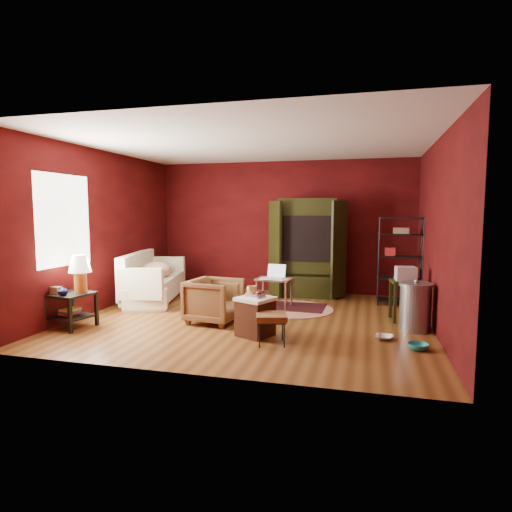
# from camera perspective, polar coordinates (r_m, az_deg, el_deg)

# --- Properties ---
(room) EXTENTS (5.54, 5.04, 2.84)m
(room) POSITION_cam_1_polar(r_m,az_deg,el_deg) (6.83, -0.78, 3.19)
(room) COLOR brown
(room) RESTS_ON ground
(sofa) EXTENTS (1.23, 2.03, 0.76)m
(sofa) POSITION_cam_1_polar(r_m,az_deg,el_deg) (8.53, -13.79, -3.33)
(sofa) COLOR white
(sofa) RESTS_ON ground
(armchair) EXTENTS (0.78, 0.82, 0.76)m
(armchair) POSITION_cam_1_polar(r_m,az_deg,el_deg) (6.73, -5.59, -5.67)
(armchair) COLOR black
(armchair) RESTS_ON ground
(pet_bowl_steel) EXTENTS (0.25, 0.11, 0.25)m
(pet_bowl_steel) POSITION_cam_1_polar(r_m,az_deg,el_deg) (6.13, 16.75, -9.53)
(pet_bowl_steel) COLOR #BABCC2
(pet_bowl_steel) RESTS_ON ground
(pet_bowl_turquoise) EXTENTS (0.27, 0.18, 0.26)m
(pet_bowl_turquoise) POSITION_cam_1_polar(r_m,az_deg,el_deg) (5.84, 20.84, -10.41)
(pet_bowl_turquoise) COLOR teal
(pet_bowl_turquoise) RESTS_ON ground
(vase) EXTENTS (0.18, 0.19, 0.15)m
(vase) POSITION_cam_1_polar(r_m,az_deg,el_deg) (6.79, -24.35, -4.23)
(vase) COLOR #0D0F45
(vase) RESTS_ON side_table
(mug) EXTENTS (0.17, 0.15, 0.13)m
(mug) POSITION_cam_1_polar(r_m,az_deg,el_deg) (5.89, -0.59, -4.40)
(mug) COLOR #DED56C
(mug) RESTS_ON hamper
(side_table) EXTENTS (0.64, 0.64, 1.09)m
(side_table) POSITION_cam_1_polar(r_m,az_deg,el_deg) (6.93, -22.91, -3.48)
(side_table) COLOR black
(side_table) RESTS_ON ground
(sofa_cushions) EXTENTS (1.25, 2.17, 0.86)m
(sofa_cushions) POSITION_cam_1_polar(r_m,az_deg,el_deg) (8.53, -13.79, -3.06)
(sofa_cushions) COLOR white
(sofa_cushions) RESTS_ON sofa
(hamper) EXTENTS (0.59, 0.59, 0.63)m
(hamper) POSITION_cam_1_polar(r_m,az_deg,el_deg) (6.02, -0.10, -7.97)
(hamper) COLOR #461F10
(hamper) RESTS_ON ground
(footstool) EXTENTS (0.48, 0.48, 0.40)m
(footstool) POSITION_cam_1_polar(r_m,az_deg,el_deg) (5.64, 2.06, -8.24)
(footstool) COLOR black
(footstool) RESTS_ON ground
(rug_round) EXTENTS (1.74, 1.74, 0.01)m
(rug_round) POSITION_cam_1_polar(r_m,az_deg,el_deg) (7.69, 4.96, -7.05)
(rug_round) COLOR beige
(rug_round) RESTS_ON ground
(rug_oriental) EXTENTS (1.17, 0.80, 0.01)m
(rug_oriental) POSITION_cam_1_polar(r_m,az_deg,el_deg) (7.83, 4.90, -6.73)
(rug_oriental) COLOR #461218
(rug_oriental) RESTS_ON ground
(laptop_desk) EXTENTS (0.66, 0.53, 0.77)m
(laptop_desk) POSITION_cam_1_polar(r_m,az_deg,el_deg) (7.73, 2.47, -3.40)
(laptop_desk) COLOR brown
(laptop_desk) RESTS_ON ground
(tv_armoire) EXTENTS (1.57, 0.89, 1.99)m
(tv_armoire) POSITION_cam_1_polar(r_m,az_deg,el_deg) (8.74, 6.88, 1.35)
(tv_armoire) COLOR black
(tv_armoire) RESTS_ON ground
(wire_shelving) EXTENTS (0.80, 0.36, 1.63)m
(wire_shelving) POSITION_cam_1_polar(r_m,az_deg,el_deg) (8.31, 18.73, -0.16)
(wire_shelving) COLOR black
(wire_shelving) RESTS_ON ground
(small_stand) EXTENTS (0.49, 0.49, 0.87)m
(small_stand) POSITION_cam_1_polar(r_m,az_deg,el_deg) (7.16, 19.31, -3.09)
(small_stand) COLOR black
(small_stand) RESTS_ON ground
(trash_can) EXTENTS (0.52, 0.52, 0.76)m
(trash_can) POSITION_cam_1_polar(r_m,az_deg,el_deg) (6.67, 20.48, -6.33)
(trash_can) COLOR #989A9F
(trash_can) RESTS_ON ground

